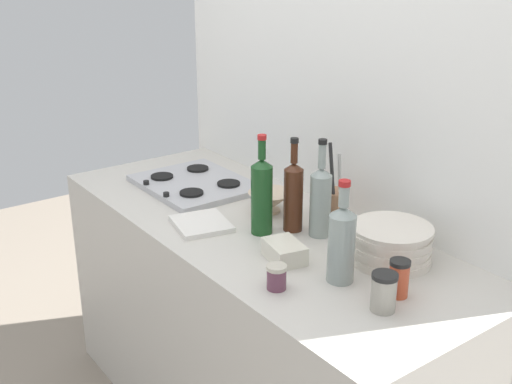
% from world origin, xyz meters
% --- Properties ---
extents(counter_block, '(1.80, 0.70, 0.90)m').
position_xyz_m(counter_block, '(0.00, 0.00, 0.45)').
color(counter_block, beige).
rests_on(counter_block, ground).
extents(backsplash_panel, '(1.90, 0.06, 2.41)m').
position_xyz_m(backsplash_panel, '(0.00, 0.38, 1.20)').
color(backsplash_panel, white).
rests_on(backsplash_panel, ground).
extents(stovetop_hob, '(0.47, 0.39, 0.04)m').
position_xyz_m(stovetop_hob, '(-0.45, 0.02, 0.91)').
color(stovetop_hob, '#B2B2B7').
rests_on(stovetop_hob, counter_block).
extents(plate_stack, '(0.26, 0.26, 0.12)m').
position_xyz_m(plate_stack, '(0.48, 0.16, 0.96)').
color(plate_stack, silver).
rests_on(plate_stack, counter_block).
extents(wine_bottle_leftmost, '(0.08, 0.08, 0.31)m').
position_xyz_m(wine_bottle_leftmost, '(0.48, -0.05, 1.02)').
color(wine_bottle_leftmost, gray).
rests_on(wine_bottle_leftmost, counter_block).
extents(wine_bottle_mid_left, '(0.07, 0.07, 0.34)m').
position_xyz_m(wine_bottle_mid_left, '(0.21, 0.12, 1.03)').
color(wine_bottle_mid_left, gray).
rests_on(wine_bottle_mid_left, counter_block).
extents(wine_bottle_mid_right, '(0.07, 0.07, 0.35)m').
position_xyz_m(wine_bottle_mid_right, '(0.07, -0.03, 1.04)').
color(wine_bottle_mid_right, '#19471E').
rests_on(wine_bottle_mid_right, counter_block).
extents(wine_bottle_rightmost, '(0.07, 0.07, 0.33)m').
position_xyz_m(wine_bottle_rightmost, '(0.12, 0.07, 1.03)').
color(wine_bottle_rightmost, '#472314').
rests_on(wine_bottle_rightmost, counter_block).
extents(mixing_bowl, '(0.17, 0.17, 0.08)m').
position_xyz_m(mixing_bowl, '(-0.06, 0.11, 0.94)').
color(mixing_bowl, beige).
rests_on(mixing_bowl, counter_block).
extents(butter_dish, '(0.16, 0.13, 0.06)m').
position_xyz_m(butter_dish, '(0.28, -0.10, 0.93)').
color(butter_dish, silver).
rests_on(butter_dish, counter_block).
extents(utensil_crock, '(0.10, 0.10, 0.30)m').
position_xyz_m(utensil_crock, '(0.15, 0.23, 0.97)').
color(utensil_crock, '#996B4C').
rests_on(utensil_crock, counter_block).
extents(condiment_jar_front, '(0.06, 0.06, 0.07)m').
position_xyz_m(condiment_jar_front, '(0.41, -0.23, 0.94)').
color(condiment_jar_front, '#66384C').
rests_on(condiment_jar_front, counter_block).
extents(condiment_jar_rear, '(0.06, 0.06, 0.11)m').
position_xyz_m(condiment_jar_rear, '(0.64, 0.02, 0.96)').
color(condiment_jar_rear, '#C64C2D').
rests_on(condiment_jar_rear, counter_block).
extents(condiment_jar_spare, '(0.07, 0.07, 0.11)m').
position_xyz_m(condiment_jar_spare, '(0.67, -0.07, 0.96)').
color(condiment_jar_spare, '#9E998C').
rests_on(condiment_jar_spare, counter_block).
extents(cutting_board, '(0.24, 0.22, 0.02)m').
position_xyz_m(cutting_board, '(-0.10, -0.17, 0.91)').
color(cutting_board, silver).
rests_on(cutting_board, counter_block).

